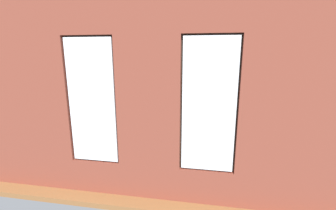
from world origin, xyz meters
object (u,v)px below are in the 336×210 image
Objects in this scene: media_console at (80,125)px; potted_plant_corner_near_left at (257,101)px; potted_plant_between_couches at (228,148)px; coffee_table at (166,121)px; candle_jar at (161,117)px; couch_by_window at (158,162)px; table_plant_small at (166,116)px; couch_left at (267,133)px; papasan_chair at (164,109)px; potted_plant_mid_room_small at (196,120)px; cup_ceramic at (168,119)px; potted_plant_foreground_right at (116,100)px; remote_black at (179,119)px; tv_flatscreen at (79,106)px; potted_plant_by_left_couch at (245,113)px; potted_plant_corner_far_left at (311,166)px.

potted_plant_corner_near_left is at bearing -158.58° from media_console.
potted_plant_between_couches is at bearing 154.35° from media_console.
coffee_table is 0.24m from candle_jar.
coffee_table is at bearing -82.88° from couch_by_window.
table_plant_small is at bearing -57.06° from potted_plant_between_couches.
potted_plant_corner_near_left is (-3.17, -1.76, 0.25)m from table_plant_small.
couch_left reaches higher than papasan_chair.
candle_jar is 0.08× the size of potted_plant_between_couches.
potted_plant_mid_room_small is at bearing -75.39° from potted_plant_between_couches.
potted_plant_foreground_right is (2.53, -1.83, 0.17)m from cup_ceramic.
remote_black is at bearing -176.22° from candle_jar.
table_plant_small reaches higher than media_console.
table_plant_small is 0.13× the size of potted_plant_foreground_right.
tv_flatscreen is 4.93m from potted_plant_between_couches.
tv_flatscreen reaches higher than couch_by_window.
potted_plant_by_left_couch is at bearing 171.98° from papasan_chair.
tv_flatscreen reaches higher than media_console.
potted_plant_corner_near_left is (-5.88, -2.31, 0.54)m from media_console.
papasan_chair is 2.14m from potted_plant_foreground_right.
remote_black is (-0.60, -0.04, -0.04)m from candle_jar.
potted_plant_corner_far_left is at bearing 138.36° from coffee_table.
couch_left is at bearing -179.04° from tv_flatscreen.
potted_plant_between_couches is 0.83× the size of potted_plant_corner_near_left.
potted_plant_foreground_right reaches higher than candle_jar.
remote_black is at bearing -47.00° from potted_plant_corner_far_left.
cup_ceramic is 0.06× the size of potted_plant_corner_near_left.
potted_plant_corner_far_left is 0.73× the size of potted_plant_between_couches.
potted_plant_mid_room_small is (-1.17, -0.11, -0.08)m from candle_jar.
coffee_table is at bearing 29.10° from potted_plant_corner_near_left.
potted_plant_between_couches reaches higher than potted_plant_by_left_couch.
table_plant_small is 0.31× the size of potted_plant_mid_room_small.
potted_plant_foreground_right reaches higher than potted_plant_mid_room_small.
potted_plant_between_couches reaches higher than coffee_table.
tv_flatscreen is (2.71, 0.54, 0.37)m from table_plant_small.
potted_plant_foreground_right is (2.23, -1.62, 0.17)m from candle_jar.
potted_plant_mid_room_small is 3.00m from potted_plant_between_couches.
tv_flatscreen is 0.96× the size of papasan_chair.
couch_left is 5.88m from potted_plant_foreground_right.
tv_flatscreen is (2.52, 0.64, 0.42)m from candle_jar.
candle_jar is 1.18m from potted_plant_mid_room_small.
potted_plant_by_left_couch is (-5.34, -1.48, 0.25)m from media_console.
cup_ceramic is 0.08× the size of tv_flatscreen.
couch_by_window is at bearing 144.34° from media_console.
remote_black is 0.11× the size of potted_plant_foreground_right.
couch_by_window is 2.87m from remote_black.
potted_plant_corner_near_left reaches higher than cup_ceramic.
potted_plant_mid_room_small is 0.44× the size of potted_plant_corner_near_left.
potted_plant_corner_far_left is (-3.50, 4.19, 0.10)m from papasan_chair.
potted_plant_by_left_couch is at bearing -103.98° from potted_plant_between_couches.
potted_plant_between_couches is at bearing 72.11° from potted_plant_corner_near_left.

